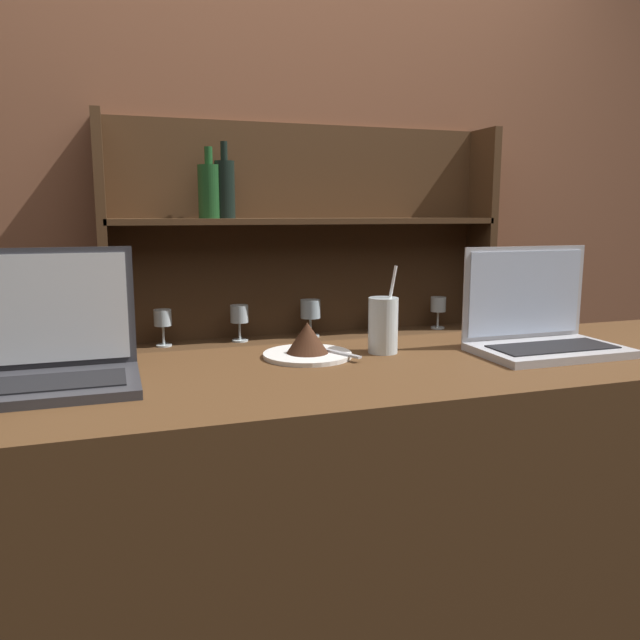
{
  "coord_description": "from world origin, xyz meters",
  "views": [
    {
      "loc": [
        -0.55,
        -0.92,
        1.37
      ],
      "look_at": [
        -0.14,
        0.3,
        1.15
      ],
      "focal_mm": 35.0,
      "sensor_mm": 36.0,
      "label": 1
    }
  ],
  "objects_px": {
    "laptop_far": "(540,327)",
    "cake_plate": "(308,344)",
    "laptop_near": "(43,355)",
    "water_glass": "(383,325)"
  },
  "relations": [
    {
      "from": "laptop_far",
      "to": "cake_plate",
      "type": "distance_m",
      "value": 0.55
    },
    {
      "from": "laptop_near",
      "to": "water_glass",
      "type": "bearing_deg",
      "value": 4.6
    },
    {
      "from": "laptop_far",
      "to": "cake_plate",
      "type": "xyz_separation_m",
      "value": [
        -0.54,
        0.11,
        -0.03
      ]
    },
    {
      "from": "water_glass",
      "to": "laptop_far",
      "type": "bearing_deg",
      "value": -15.21
    },
    {
      "from": "water_glass",
      "to": "cake_plate",
      "type": "bearing_deg",
      "value": 176.34
    },
    {
      "from": "laptop_far",
      "to": "water_glass",
      "type": "relative_size",
      "value": 1.66
    },
    {
      "from": "laptop_near",
      "to": "water_glass",
      "type": "xyz_separation_m",
      "value": [
        0.72,
        0.06,
        0.01
      ]
    },
    {
      "from": "laptop_far",
      "to": "cake_plate",
      "type": "relative_size",
      "value": 1.68
    },
    {
      "from": "water_glass",
      "to": "laptop_near",
      "type": "bearing_deg",
      "value": -175.4
    },
    {
      "from": "laptop_near",
      "to": "laptop_far",
      "type": "xyz_separation_m",
      "value": [
        1.08,
        -0.04,
        -0.0
      ]
    }
  ]
}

